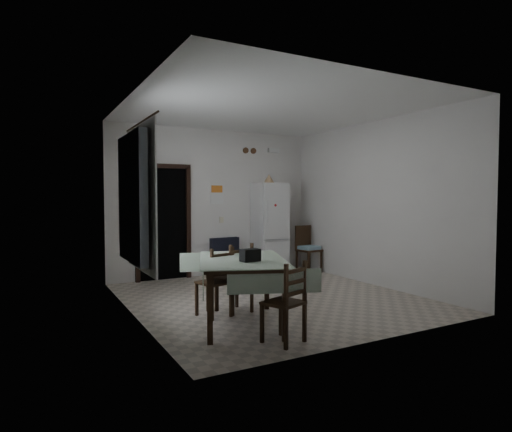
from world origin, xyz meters
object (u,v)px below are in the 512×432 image
object	(u,v)px
dining_chair_near_head	(283,302)
corner_chair	(309,249)
dining_chair_far_left	(214,281)
navy_seat	(229,257)
dining_chair_far_right	(234,277)
fridge	(269,228)
dining_table	(242,292)

from	to	relation	value
dining_chair_near_head	corner_chair	bearing A→B (deg)	-148.93
dining_chair_near_head	dining_chair_far_left	bearing A→B (deg)	-98.87
navy_seat	corner_chair	distance (m)	1.70
corner_chair	dining_chair_far_right	world-z (taller)	corner_chair
corner_chair	dining_chair_far_left	world-z (taller)	corner_chair
navy_seat	dining_chair_far_right	bearing A→B (deg)	-118.50
corner_chair	dining_chair_near_head	distance (m)	4.35
fridge	navy_seat	distance (m)	1.06
corner_chair	dining_chair_far_right	size ratio (longest dim) A/B	1.02
corner_chair	dining_chair_far_right	bearing A→B (deg)	-149.85
fridge	dining_table	world-z (taller)	fridge
dining_chair_far_left	dining_chair_near_head	distance (m)	1.32
dining_table	dining_chair_far_right	size ratio (longest dim) A/B	1.64
dining_chair_far_right	dining_chair_near_head	bearing A→B (deg)	77.50
navy_seat	dining_chair_near_head	xyz separation A→B (m)	(-1.09, -3.74, 0.07)
navy_seat	dining_table	xyz separation A→B (m)	(-1.19, -2.95, 0.03)
dining_table	fridge	bearing A→B (deg)	75.93
dining_table	dining_chair_far_left	distance (m)	0.53
dining_chair_far_left	dining_chair_near_head	bearing A→B (deg)	86.82
fridge	dining_chair_near_head	world-z (taller)	fridge
fridge	dining_chair_near_head	distance (m)	4.27
fridge	dining_chair_far_right	xyz separation A→B (m)	(-1.95, -2.38, -0.45)
corner_chair	dining_chair_far_left	bearing A→B (deg)	-152.06
fridge	corner_chair	bearing A→B (deg)	-23.26
dining_chair_far_left	corner_chair	bearing A→B (deg)	-159.37
corner_chair	dining_table	xyz separation A→B (m)	(-2.85, -2.58, -0.08)
fridge	dining_chair_far_left	bearing A→B (deg)	-130.15
navy_seat	dining_chair_near_head	size ratio (longest dim) A/B	0.84
dining_chair_far_left	dining_chair_near_head	world-z (taller)	dining_chair_far_left
dining_table	dining_chair_far_right	world-z (taller)	dining_chair_far_right
navy_seat	dining_chair_near_head	distance (m)	3.89
dining_chair_far_left	dining_chair_near_head	size ratio (longest dim) A/B	1.03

